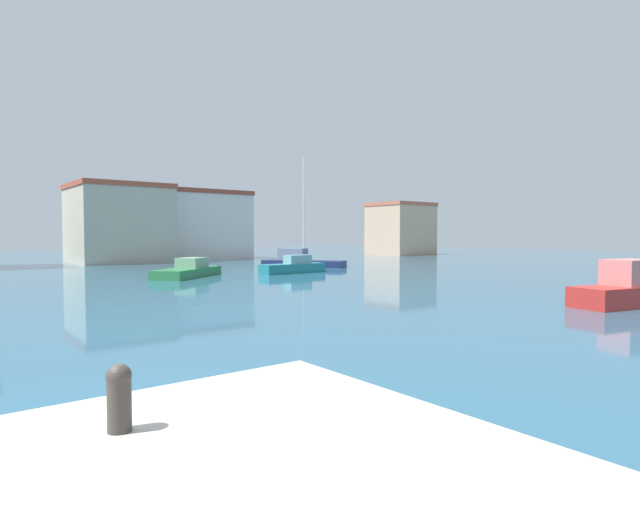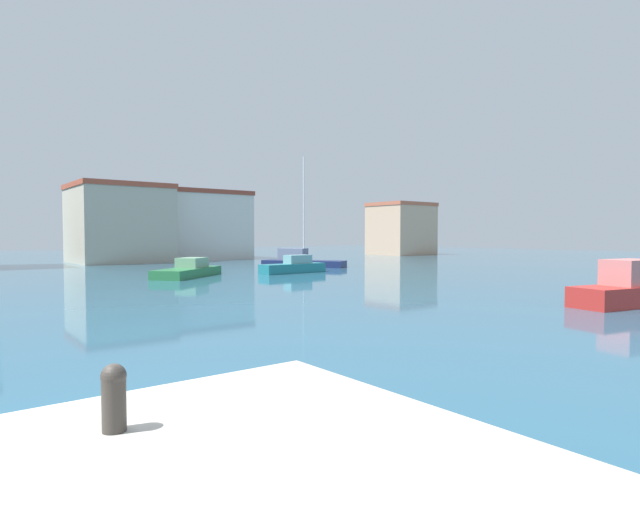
{
  "view_description": "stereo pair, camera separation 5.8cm",
  "coord_description": "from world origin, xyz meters",
  "px_view_note": "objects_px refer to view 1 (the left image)",
  "views": [
    {
      "loc": [
        -1.38,
        -6.55,
        2.83
      ],
      "look_at": [
        20.12,
        21.09,
        1.41
      ],
      "focal_mm": 29.07,
      "sensor_mm": 36.0,
      "label": 1
    },
    {
      "loc": [
        -1.33,
        -6.58,
        2.83
      ],
      "look_at": [
        20.12,
        21.09,
        1.41
      ],
      "focal_mm": 29.07,
      "sensor_mm": 36.0,
      "label": 2
    }
  ],
  "objects_px": {
    "motorboat_green_far_left": "(189,270)",
    "motorboat_teal_far_right": "(294,267)",
    "motorboat_red_center_channel": "(630,289)",
    "mooring_bollard": "(119,395)",
    "sailboat_navy_inner_mooring": "(300,260)"
  },
  "relations": [
    {
      "from": "motorboat_teal_far_right",
      "to": "motorboat_red_center_channel",
      "type": "xyz_separation_m",
      "value": [
        0.44,
        -22.92,
        0.19
      ]
    },
    {
      "from": "mooring_bollard",
      "to": "motorboat_red_center_channel",
      "type": "relative_size",
      "value": 0.11
    },
    {
      "from": "motorboat_green_far_left",
      "to": "motorboat_teal_far_right",
      "type": "height_order",
      "value": "motorboat_teal_far_right"
    },
    {
      "from": "mooring_bollard",
      "to": "motorboat_teal_far_right",
      "type": "height_order",
      "value": "mooring_bollard"
    },
    {
      "from": "mooring_bollard",
      "to": "motorboat_teal_far_right",
      "type": "distance_m",
      "value": 33.8
    },
    {
      "from": "motorboat_teal_far_right",
      "to": "motorboat_red_center_channel",
      "type": "bearing_deg",
      "value": -88.89
    },
    {
      "from": "mooring_bollard",
      "to": "motorboat_red_center_channel",
      "type": "height_order",
      "value": "motorboat_red_center_channel"
    },
    {
      "from": "sailboat_navy_inner_mooring",
      "to": "motorboat_teal_far_right",
      "type": "xyz_separation_m",
      "value": [
        -4.86,
        -5.92,
        -0.11
      ]
    },
    {
      "from": "sailboat_navy_inner_mooring",
      "to": "motorboat_teal_far_right",
      "type": "bearing_deg",
      "value": -129.37
    },
    {
      "from": "motorboat_green_far_left",
      "to": "motorboat_red_center_channel",
      "type": "relative_size",
      "value": 1.08
    },
    {
      "from": "motorboat_teal_far_right",
      "to": "motorboat_green_far_left",
      "type": "bearing_deg",
      "value": 168.47
    },
    {
      "from": "sailboat_navy_inner_mooring",
      "to": "motorboat_red_center_channel",
      "type": "height_order",
      "value": "sailboat_navy_inner_mooring"
    },
    {
      "from": "motorboat_teal_far_right",
      "to": "sailboat_navy_inner_mooring",
      "type": "bearing_deg",
      "value": 50.63
    },
    {
      "from": "sailboat_navy_inner_mooring",
      "to": "motorboat_red_center_channel",
      "type": "distance_m",
      "value": 29.18
    },
    {
      "from": "mooring_bollard",
      "to": "motorboat_teal_far_right",
      "type": "xyz_separation_m",
      "value": [
        20.66,
        26.74,
        -0.88
      ]
    }
  ]
}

